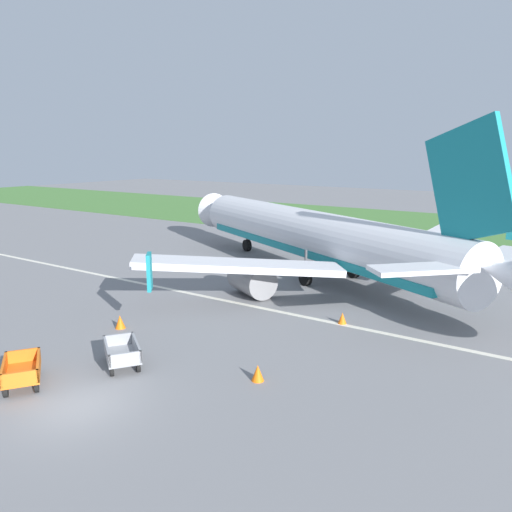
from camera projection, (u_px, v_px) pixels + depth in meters
ground_plane at (77, 406)px, 19.01m from camera, size 220.00×220.00×0.00m
grass_strip at (439, 227)px, 62.47m from camera, size 220.00×28.00×0.06m
apron_stripe at (272, 310)px, 30.37m from camera, size 120.00×0.36×0.01m
airplane at (319, 238)px, 37.58m from camera, size 34.99×28.91×11.34m
baggage_cart_nearest at (22, 371)px, 20.66m from camera, size 3.34×2.63×1.07m
baggage_cart_second_in_row at (122, 353)px, 22.49m from camera, size 3.34×2.64×1.07m
traffic_cone_near_plane at (258, 373)px, 21.04m from camera, size 0.54×0.54×0.70m
traffic_cone_mid_apron at (342, 318)px, 27.95m from camera, size 0.49×0.49×0.65m
traffic_cone_by_carts at (120, 322)px, 27.24m from camera, size 0.56×0.56×0.73m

